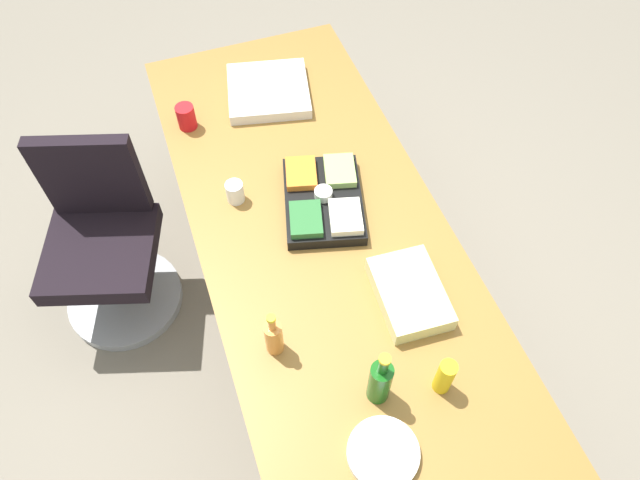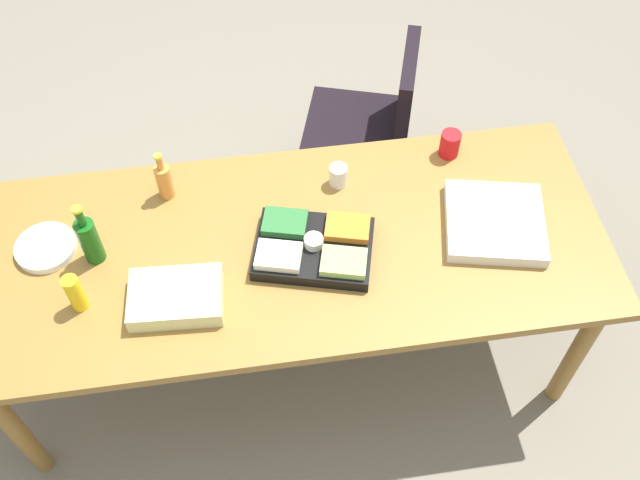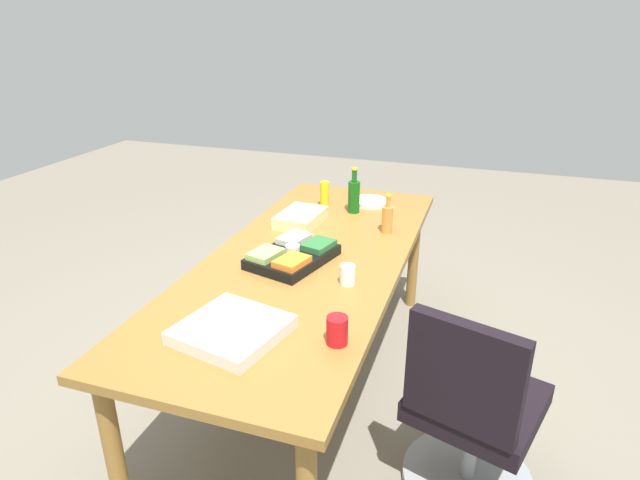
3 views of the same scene
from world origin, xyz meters
The scene contains 12 objects.
ground_plane centered at (0.00, 0.00, 0.00)m, with size 10.00×10.00×0.00m, color slate.
conference_table centered at (0.00, 0.00, 0.72)m, with size 2.35×0.95×0.79m.
office_chair centered at (-0.46, -0.87, 0.36)m, with size 0.60×0.60×0.92m.
mustard_bottle centered at (0.75, 0.15, 0.87)m, with size 0.06×0.06×0.16m, color yellow.
dressing_bottle centered at (0.44, -0.31, 0.88)m, with size 0.07×0.07×0.22m.
veggie_tray centered at (-0.08, 0.05, 0.83)m, with size 0.48×0.40×0.09m.
red_solo_cup centered at (-0.69, -0.36, 0.85)m, with size 0.08×0.08×0.11m, color red.
wine_bottle centered at (0.70, -0.05, 0.90)m, with size 0.09×0.09×0.28m.
pizza_box centered at (-0.77, 0.03, 0.82)m, with size 0.36×0.36×0.05m, color silver.
paper_cup centered at (-0.22, -0.27, 0.84)m, with size 0.07×0.07×0.09m, color white.
sheet_cake centered at (0.42, 0.19, 0.83)m, with size 0.32×0.22×0.07m, color beige.
paper_plate_stack centered at (0.88, -0.11, 0.81)m, with size 0.22×0.22×0.03m, color white.
Camera 3 is at (-2.29, -0.83, 1.91)m, focal length 29.93 mm.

